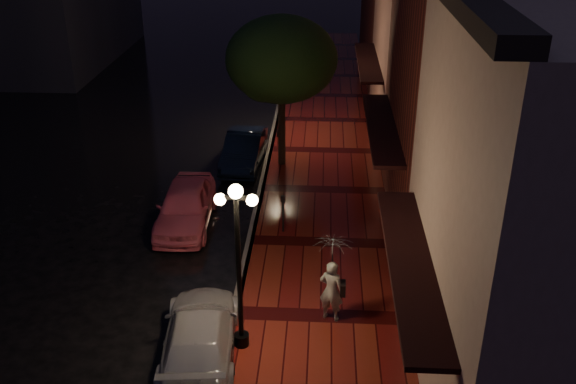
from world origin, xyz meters
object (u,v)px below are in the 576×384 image
at_px(navy_car, 244,150).
at_px(parking_meter, 283,210).
at_px(streetlamp_near, 238,259).
at_px(woman_with_umbrella, 332,266).
at_px(street_tree, 282,62).
at_px(pink_car, 186,206).
at_px(silver_car, 200,335).
at_px(streetlamp_far, 280,82).

bearing_deg(navy_car, parking_meter, -68.44).
relative_size(streetlamp_near, navy_car, 1.08).
relative_size(streetlamp_near, woman_with_umbrella, 1.81).
distance_m(streetlamp_near, street_tree, 11.12).
height_order(streetlamp_near, street_tree, street_tree).
bearing_deg(streetlamp_near, parking_meter, 83.37).
bearing_deg(pink_car, streetlamp_near, -68.76).
distance_m(silver_car, woman_with_umbrella, 3.61).
relative_size(street_tree, woman_with_umbrella, 2.43).
bearing_deg(parking_meter, pink_car, -178.48).
xyz_separation_m(silver_car, woman_with_umbrella, (3.11, 1.46, 1.11)).
distance_m(street_tree, pink_car, 6.66).
bearing_deg(navy_car, streetlamp_far, 68.91).
height_order(streetlamp_far, woman_with_umbrella, streetlamp_far).
distance_m(streetlamp_far, pink_car, 8.51).
xyz_separation_m(woman_with_umbrella, parking_meter, (-1.51, 4.43, -0.81)).
xyz_separation_m(streetlamp_near, streetlamp_far, (0.00, 14.00, 0.00)).
distance_m(pink_car, navy_car, 5.18).
bearing_deg(woman_with_umbrella, pink_car, -27.22).
xyz_separation_m(street_tree, silver_car, (-1.21, -11.29, -3.63)).
distance_m(streetlamp_near, navy_car, 11.36).
height_order(street_tree, pink_car, street_tree).
bearing_deg(silver_car, pink_car, -81.23).
xyz_separation_m(pink_car, woman_with_umbrella, (4.75, -4.96, 1.02)).
xyz_separation_m(streetlamp_near, silver_car, (-0.95, -0.30, -1.98)).
xyz_separation_m(navy_car, woman_with_umbrella, (3.42, -9.96, 1.07)).
relative_size(pink_car, woman_with_umbrella, 1.75).
height_order(pink_car, navy_car, pink_car).
height_order(streetlamp_near, navy_car, streetlamp_near).
bearing_deg(streetlamp_far, pink_car, -108.20).
bearing_deg(parking_meter, navy_car, 119.77).
bearing_deg(pink_car, navy_car, 73.38).
height_order(streetlamp_near, woman_with_umbrella, streetlamp_near).
height_order(street_tree, parking_meter, street_tree).
bearing_deg(streetlamp_far, parking_meter, -85.58).
bearing_deg(street_tree, navy_car, 175.11).
relative_size(street_tree, parking_meter, 4.58).
height_order(navy_car, woman_with_umbrella, woman_with_umbrella).
xyz_separation_m(street_tree, parking_meter, (0.39, -5.40, -3.33)).
bearing_deg(parking_meter, streetlamp_near, -85.90).
xyz_separation_m(streetlamp_near, navy_car, (-1.26, 11.12, -1.94)).
bearing_deg(pink_car, woman_with_umbrella, -47.93).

